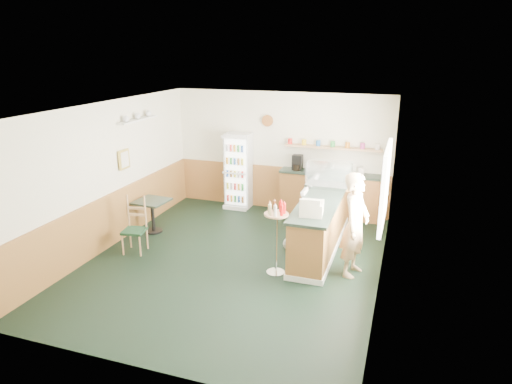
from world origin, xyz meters
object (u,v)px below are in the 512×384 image
at_px(shopkeeper, 355,225).
at_px(condiment_stand, 276,228).
at_px(display_case, 329,175).
at_px(cafe_chair, 136,223).
at_px(drinks_fridge, 238,171).
at_px(cafe_table, 152,210).
at_px(cash_register, 312,208).

distance_m(shopkeeper, condiment_stand, 1.28).
bearing_deg(display_case, cafe_chair, -150.02).
bearing_deg(condiment_stand, drinks_fridge, 121.11).
distance_m(condiment_stand, cafe_chair, 2.71).
bearing_deg(cafe_table, shopkeeper, -7.45).
relative_size(drinks_fridge, shopkeeper, 1.01).
height_order(condiment_stand, cafe_table, condiment_stand).
distance_m(drinks_fridge, cafe_table, 2.33).
distance_m(cash_register, cafe_chair, 3.27).
distance_m(drinks_fridge, condiment_stand, 3.43).
distance_m(display_case, condiment_stand, 2.03).
xyz_separation_m(cash_register, cafe_table, (-3.40, 0.65, -0.64)).
height_order(display_case, shopkeeper, shopkeeper).
bearing_deg(shopkeeper, cafe_chair, 107.93).
bearing_deg(cafe_table, cafe_chair, -77.85).
relative_size(cash_register, condiment_stand, 0.31).
xyz_separation_m(condiment_stand, cafe_chair, (-2.69, 0.06, -0.27)).
distance_m(display_case, cafe_table, 3.62).
bearing_deg(condiment_stand, cafe_chair, 178.73).
bearing_deg(condiment_stand, cash_register, 28.79).
bearing_deg(shopkeeper, condiment_stand, 120.99).
distance_m(condiment_stand, cafe_table, 3.05).
bearing_deg(shopkeeper, drinks_fridge, 62.64).
xyz_separation_m(display_case, cash_register, (0.00, -1.63, -0.14)).
distance_m(drinks_fridge, display_case, 2.54).
relative_size(condiment_stand, cafe_chair, 1.19).
xyz_separation_m(drinks_fridge, cafe_chair, (-0.92, -2.88, -0.34)).
bearing_deg(cash_register, cafe_table, 163.62).
height_order(drinks_fridge, cash_register, drinks_fridge).
height_order(shopkeeper, cafe_chair, shopkeeper).
bearing_deg(display_case, shopkeeper, -65.25).
height_order(condiment_stand, cafe_chair, condiment_stand).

